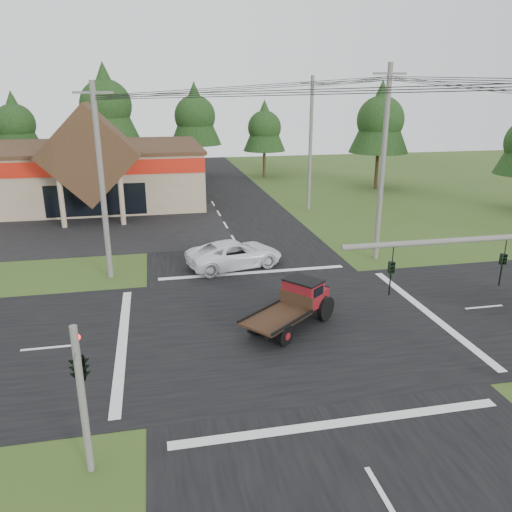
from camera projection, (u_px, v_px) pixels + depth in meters
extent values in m
plane|color=#334B1B|center=(284.00, 326.00, 22.22)|extent=(120.00, 120.00, 0.00)
cube|color=black|center=(284.00, 326.00, 22.22)|extent=(12.00, 120.00, 0.02)
cube|color=black|center=(284.00, 326.00, 22.22)|extent=(120.00, 12.00, 0.02)
cube|color=black|center=(38.00, 231.00, 37.19)|extent=(28.00, 14.00, 0.02)
cube|color=#978B66|center=(36.00, 176.00, 46.25)|extent=(30.00, 15.00, 5.00)
cube|color=#3D2619|center=(32.00, 148.00, 45.45)|extent=(30.40, 15.40, 0.30)
cube|color=maroon|center=(12.00, 171.00, 38.73)|extent=(30.00, 0.12, 1.20)
cube|color=#3D2619|center=(90.00, 154.00, 38.62)|extent=(7.78, 4.00, 7.78)
cylinder|color=#978B66|center=(62.00, 202.00, 37.66)|extent=(0.40, 0.40, 4.00)
cylinder|color=#978B66|center=(122.00, 200.00, 38.50)|extent=(0.40, 0.40, 4.00)
cube|color=black|center=(96.00, 200.00, 40.73)|extent=(8.00, 0.08, 2.60)
cylinder|color=#595651|center=(476.00, 239.00, 14.03)|extent=(8.00, 0.16, 0.16)
imported|color=black|center=(502.00, 270.00, 14.54)|extent=(0.16, 0.20, 1.00)
imported|color=black|center=(391.00, 279.00, 13.87)|extent=(0.16, 0.20, 1.00)
cylinder|color=#595651|center=(83.00, 401.00, 13.11)|extent=(0.20, 0.20, 4.40)
imported|color=black|center=(77.00, 347.00, 12.83)|extent=(0.53, 2.48, 1.00)
sphere|color=#FF0C0C|center=(77.00, 337.00, 12.91)|extent=(0.18, 0.18, 0.18)
cylinder|color=#595651|center=(102.00, 184.00, 26.47)|extent=(0.30, 0.30, 10.50)
cube|color=#595651|center=(93.00, 92.00, 25.01)|extent=(2.00, 0.12, 0.12)
cylinder|color=#595651|center=(383.00, 166.00, 29.39)|extent=(0.30, 0.30, 11.50)
cube|color=#595651|center=(390.00, 73.00, 27.77)|extent=(2.00, 0.12, 0.12)
cylinder|color=#595651|center=(310.00, 145.00, 42.45)|extent=(0.30, 0.30, 11.20)
cube|color=#595651|center=(313.00, 83.00, 40.88)|extent=(2.00, 0.12, 0.12)
cylinder|color=#332316|center=(21.00, 167.00, 56.87)|extent=(0.36, 0.36, 3.50)
cone|color=black|center=(14.00, 121.00, 55.29)|extent=(5.60, 5.60, 6.60)
sphere|color=black|center=(15.00, 124.00, 55.38)|extent=(4.40, 4.40, 4.40)
cylinder|color=#332316|center=(111.00, 161.00, 57.70)|extent=(0.36, 0.36, 4.55)
cone|color=black|center=(105.00, 102.00, 55.64)|extent=(7.28, 7.28, 8.58)
sphere|color=black|center=(106.00, 105.00, 55.76)|extent=(5.72, 5.72, 5.72)
cylinder|color=#332316|center=(197.00, 161.00, 60.66)|extent=(0.36, 0.36, 3.85)
cone|color=black|center=(195.00, 113.00, 58.91)|extent=(6.16, 6.16, 7.26)
sphere|color=black|center=(195.00, 116.00, 59.02)|extent=(4.84, 4.84, 4.84)
cylinder|color=#332316|center=(264.00, 164.00, 60.45)|extent=(0.36, 0.36, 3.15)
cone|color=black|center=(264.00, 125.00, 59.02)|extent=(5.04, 5.04, 5.94)
sphere|color=black|center=(264.00, 128.00, 59.10)|extent=(3.96, 3.96, 3.96)
cylinder|color=#332316|center=(376.00, 171.00, 52.96)|extent=(0.36, 0.36, 3.85)
cone|color=black|center=(381.00, 117.00, 51.21)|extent=(6.16, 6.16, 7.26)
sphere|color=black|center=(380.00, 120.00, 51.32)|extent=(4.84, 4.84, 4.84)
imported|color=white|center=(235.00, 254.00, 29.54)|extent=(6.15, 3.91, 1.58)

